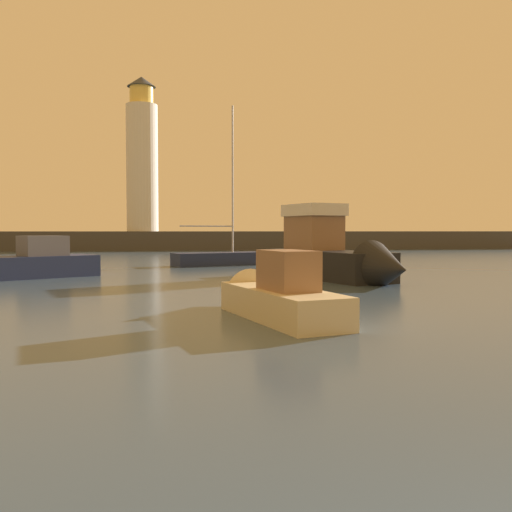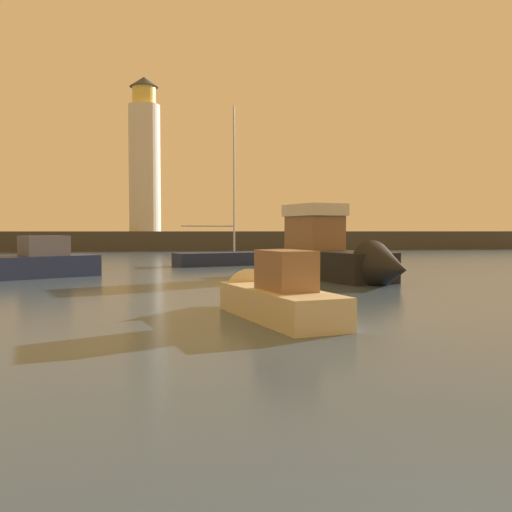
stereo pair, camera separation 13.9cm
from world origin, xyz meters
TOP-DOWN VIEW (x-y plane):
  - ground_plane at (0.00, 31.74)m, footprint 220.00×220.00m
  - breakwater at (0.00, 63.48)m, footprint 83.65×4.30m
  - lighthouse at (-5.38, 63.48)m, footprint 3.55×3.55m
  - motorboat_0 at (-0.17, 13.04)m, footprint 2.83×6.06m
  - motorboat_2 at (-10.14, 26.06)m, footprint 7.38×5.74m
  - motorboat_3 at (4.90, 23.20)m, footprint 4.99×9.25m
  - sailboat_moored at (0.88, 34.73)m, footprint 6.90×3.87m

SIDE VIEW (x-z plane):
  - ground_plane at x=0.00m, z-range 0.00..0.00m
  - sailboat_moored at x=0.88m, z-range -4.70..5.68m
  - motorboat_0 at x=-0.17m, z-range -0.49..1.58m
  - motorboat_2 at x=-10.14m, z-range -0.60..1.93m
  - breakwater at x=0.00m, z-range 0.00..2.17m
  - motorboat_3 at x=4.90m, z-range -0.84..3.11m
  - lighthouse at x=-5.38m, z-range 1.71..19.15m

